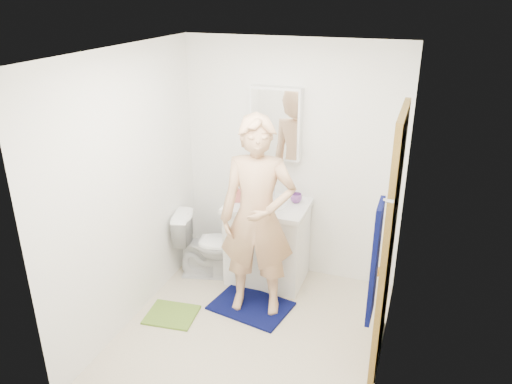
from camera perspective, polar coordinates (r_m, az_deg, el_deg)
floor at (r=4.54m, az=-0.64°, el=-16.08°), size 2.20×2.40×0.02m
ceiling at (r=3.57m, az=-0.81°, el=15.89°), size 2.20×2.40×0.02m
wall_back at (r=4.97m, az=4.12°, el=3.44°), size 2.20×0.02×2.40m
wall_front at (r=2.94m, az=-9.06°, el=-11.38°), size 2.20×0.02×2.40m
wall_left at (r=4.38m, az=-14.48°, el=0.03°), size 0.02×2.40×2.40m
wall_right at (r=3.70m, az=15.68°, el=-4.39°), size 0.02×2.40×2.40m
vanity_cabinet at (r=5.07m, az=1.32°, el=-5.97°), size 0.75×0.55×0.80m
countertop at (r=4.89m, az=1.36°, el=-1.59°), size 0.79×0.59×0.05m
sink_basin at (r=4.88m, az=1.36°, el=-1.43°), size 0.40×0.40×0.03m
faucet at (r=5.01m, az=2.02°, el=0.09°), size 0.03×0.03×0.12m
medicine_cabinet at (r=4.83m, az=2.29°, el=7.87°), size 0.50×0.12×0.70m
mirror_panel at (r=4.77m, az=2.07°, el=7.69°), size 0.46×0.01×0.66m
door at (r=3.92m, az=14.95°, el=-5.64°), size 0.05×0.80×2.05m
door_knob at (r=3.67m, az=13.71°, el=-8.84°), size 0.07×0.07×0.07m
towel at (r=3.18m, az=13.43°, el=-7.84°), size 0.03×0.24×0.80m
towel_hook at (r=2.99m, az=14.91°, el=-0.98°), size 0.06×0.02×0.02m
toilet at (r=5.19m, az=-5.42°, el=-6.02°), size 0.76×0.54×0.70m
bath_mat at (r=4.85m, az=-0.58°, el=-12.88°), size 0.79×0.63×0.02m
green_rug at (r=4.81m, az=-9.62°, el=-13.66°), size 0.48×0.42×0.02m
soap_dispenser at (r=4.89m, az=-2.14°, el=-0.13°), size 0.10×0.10×0.17m
toothbrush_cup at (r=4.90m, az=4.60°, el=-0.69°), size 0.13×0.13×0.09m
man at (r=4.37m, az=0.17°, el=-3.00°), size 0.74×0.55×1.84m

